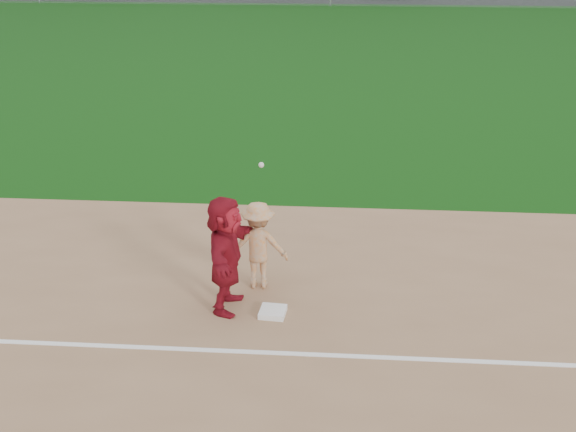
{
  "coord_description": "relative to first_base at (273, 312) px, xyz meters",
  "views": [
    {
      "loc": [
        0.84,
        -9.98,
        6.29
      ],
      "look_at": [
        0.0,
        1.5,
        1.3
      ],
      "focal_mm": 45.0,
      "sensor_mm": 36.0,
      "label": 1
    }
  ],
  "objects": [
    {
      "name": "base_runner",
      "position": [
        -0.78,
        0.18,
        0.96
      ],
      "size": [
        0.76,
        1.91,
        2.01
      ],
      "primitive_type": "imported",
      "rotation": [
        0.0,
        0.0,
        1.48
      ],
      "color": "maroon",
      "rests_on": "infield_dirt"
    },
    {
      "name": "first_base",
      "position": [
        0.0,
        0.0,
        0.0
      ],
      "size": [
        0.46,
        0.46,
        0.1
      ],
      "primitive_type": "cube",
      "rotation": [
        0.0,
        0.0,
        -0.09
      ],
      "color": "white",
      "rests_on": "infield_dirt"
    },
    {
      "name": "ground",
      "position": [
        0.17,
        -0.32,
        -0.07
      ],
      "size": [
        160.0,
        160.0,
        0.0
      ],
      "primitive_type": "plane",
      "color": "#0E3E0C",
      "rests_on": "ground"
    },
    {
      "name": "foul_line",
      "position": [
        0.17,
        -1.12,
        -0.04
      ],
      "size": [
        60.0,
        0.1,
        0.01
      ],
      "primitive_type": "cube",
      "color": "white",
      "rests_on": "infield_dirt"
    },
    {
      "name": "first_base_play",
      "position": [
        -0.34,
        0.97,
        0.75
      ],
      "size": [
        1.04,
        0.91,
        2.53
      ],
      "color": "#AAAAAD",
      "rests_on": "infield_dirt"
    }
  ]
}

